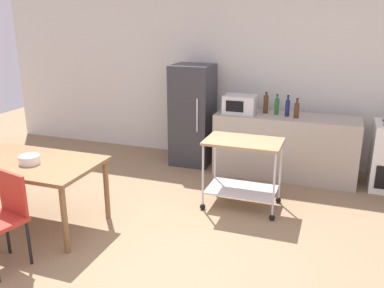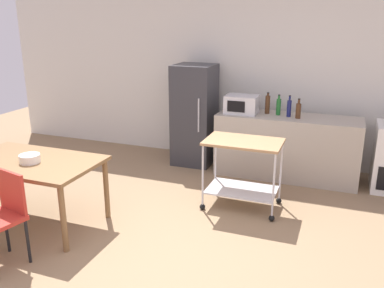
{
  "view_description": "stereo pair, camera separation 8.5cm",
  "coord_description": "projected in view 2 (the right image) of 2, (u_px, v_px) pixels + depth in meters",
  "views": [
    {
      "loc": [
        1.54,
        -3.19,
        2.26
      ],
      "look_at": [
        -0.03,
        1.2,
        0.8
      ],
      "focal_mm": 38.59,
      "sensor_mm": 36.0,
      "label": 1
    },
    {
      "loc": [
        1.62,
        -3.16,
        2.26
      ],
      "look_at": [
        -0.03,
        1.2,
        0.8
      ],
      "focal_mm": 38.59,
      "sensor_mm": 36.0,
      "label": 2
    }
  ],
  "objects": [
    {
      "name": "bottle_vinegar",
      "position": [
        289.0,
        108.0,
        5.73
      ],
      "size": [
        0.06,
        0.06,
        0.3
      ],
      "color": "navy",
      "rests_on": "kitchen_counter"
    },
    {
      "name": "bottle_hot_sauce",
      "position": [
        298.0,
        110.0,
        5.64
      ],
      "size": [
        0.07,
        0.07,
        0.27
      ],
      "color": "#4C2D19",
      "rests_on": "kitchen_counter"
    },
    {
      "name": "fruit_bowl",
      "position": [
        30.0,
        159.0,
        4.4
      ],
      "size": [
        0.22,
        0.22,
        0.09
      ],
      "primitive_type": "cylinder",
      "color": "white",
      "rests_on": "dining_table"
    },
    {
      "name": "back_wall",
      "position": [
        239.0,
        69.0,
        6.46
      ],
      "size": [
        8.4,
        0.12,
        2.9
      ],
      "primitive_type": "cube",
      "color": "silver",
      "rests_on": "ground_plane"
    },
    {
      "name": "bottle_sesame_oil",
      "position": [
        267.0,
        104.0,
        5.92
      ],
      "size": [
        0.07,
        0.07,
        0.31
      ],
      "color": "#4C2D19",
      "rests_on": "kitchen_counter"
    },
    {
      "name": "dining_table",
      "position": [
        31.0,
        167.0,
        4.51
      ],
      "size": [
        1.5,
        0.9,
        0.75
      ],
      "color": "brown",
      "rests_on": "ground_plane"
    },
    {
      "name": "bottle_sparkling_water",
      "position": [
        279.0,
        106.0,
        5.84
      ],
      "size": [
        0.06,
        0.06,
        0.29
      ],
      "color": "#1E6628",
      "rests_on": "kitchen_counter"
    },
    {
      "name": "microwave",
      "position": [
        242.0,
        104.0,
        5.93
      ],
      "size": [
        0.46,
        0.35,
        0.26
      ],
      "color": "silver",
      "rests_on": "kitchen_counter"
    },
    {
      "name": "kitchen_cart",
      "position": [
        243.0,
        163.0,
        4.93
      ],
      "size": [
        0.91,
        0.57,
        0.85
      ],
      "color": "#A37A51",
      "rests_on": "ground_plane"
    },
    {
      "name": "chair_red",
      "position": [
        3.0,
        213.0,
        3.8
      ],
      "size": [
        0.48,
        0.48,
        0.89
      ],
      "rotation": [
        0.0,
        0.0,
        -0.24
      ],
      "color": "#B72D23",
      "rests_on": "ground_plane"
    },
    {
      "name": "refrigerator",
      "position": [
        195.0,
        115.0,
        6.4
      ],
      "size": [
        0.6,
        0.63,
        1.55
      ],
      "color": "#333338",
      "rests_on": "ground_plane"
    },
    {
      "name": "kitchen_counter",
      "position": [
        287.0,
        147.0,
        5.92
      ],
      "size": [
        2.0,
        0.64,
        0.9
      ],
      "primitive_type": "cube",
      "color": "#A89E8E",
      "rests_on": "ground_plane"
    },
    {
      "name": "ground_plane",
      "position": [
        151.0,
        256.0,
        4.04
      ],
      "size": [
        12.0,
        12.0,
        0.0
      ],
      "primitive_type": "plane",
      "color": "#8C7051"
    }
  ]
}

